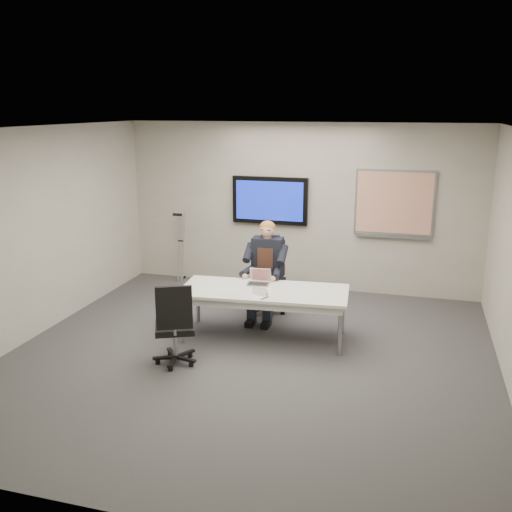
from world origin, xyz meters
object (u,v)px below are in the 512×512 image
(office_chair_far, at_px, (268,291))
(office_chair_near, at_px, (175,339))
(conference_table, at_px, (264,295))
(laptop, at_px, (259,280))
(seated_person, at_px, (264,281))

(office_chair_far, relative_size, office_chair_near, 1.04)
(conference_table, relative_size, laptop, 7.49)
(office_chair_far, height_order, laptop, office_chair_far)
(seated_person, height_order, laptop, seated_person)
(conference_table, distance_m, office_chair_far, 1.02)
(seated_person, bearing_deg, laptop, -84.92)
(conference_table, distance_m, seated_person, 0.72)
(office_chair_near, bearing_deg, laptop, -142.24)
(office_chair_far, xyz_separation_m, office_chair_near, (-0.62, -2.06, -0.01))
(office_chair_far, bearing_deg, office_chair_near, -112.14)
(conference_table, distance_m, office_chair_near, 1.39)
(office_chair_near, bearing_deg, office_chair_far, -131.75)
(office_chair_far, distance_m, laptop, 0.84)
(office_chair_far, xyz_separation_m, laptop, (0.06, -0.74, 0.40))
(conference_table, bearing_deg, office_chair_near, -131.44)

